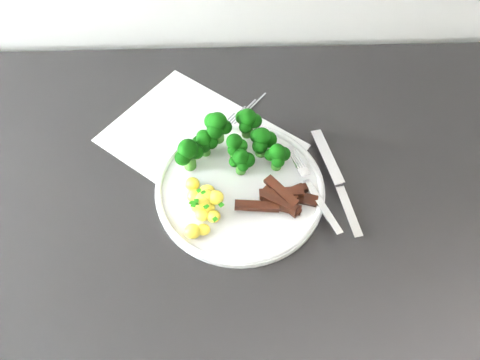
# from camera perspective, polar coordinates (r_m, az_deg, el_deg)

# --- Properties ---
(counter) EXTENTS (2.51, 0.63, 0.94)m
(counter) POSITION_cam_1_polar(r_m,az_deg,el_deg) (1.19, -1.06, -13.21)
(counter) COLOR black
(counter) RESTS_ON ground
(recipe_paper) EXTENTS (0.37, 0.36, 0.00)m
(recipe_paper) POSITION_cam_1_polar(r_m,az_deg,el_deg) (0.82, -4.60, 4.34)
(recipe_paper) COLOR silver
(recipe_paper) RESTS_ON counter
(plate) EXTENTS (0.26, 0.26, 0.02)m
(plate) POSITION_cam_1_polar(r_m,az_deg,el_deg) (0.76, -0.00, -0.97)
(plate) COLOR silver
(plate) RESTS_ON counter
(broccoli) EXTENTS (0.18, 0.11, 0.07)m
(broccoli) POSITION_cam_1_polar(r_m,az_deg,el_deg) (0.76, -0.80, 4.55)
(broccoli) COLOR #306D1E
(broccoli) RESTS_ON plate
(potatoes) EXTENTS (0.06, 0.10, 0.04)m
(potatoes) POSITION_cam_1_polar(r_m,az_deg,el_deg) (0.73, -4.36, -2.78)
(potatoes) COLOR yellow
(potatoes) RESTS_ON plate
(beef_strips) EXTENTS (0.13, 0.07, 0.03)m
(beef_strips) POSITION_cam_1_polar(r_m,az_deg,el_deg) (0.74, 4.95, -2.11)
(beef_strips) COLOR black
(beef_strips) RESTS_ON plate
(fork) EXTENTS (0.07, 0.16, 0.02)m
(fork) POSITION_cam_1_polar(r_m,az_deg,el_deg) (0.75, 8.80, -1.57)
(fork) COLOR silver
(fork) RESTS_ON plate
(knife) EXTENTS (0.06, 0.20, 0.02)m
(knife) POSITION_cam_1_polar(r_m,az_deg,el_deg) (0.77, 11.76, -1.58)
(knife) COLOR silver
(knife) RESTS_ON plate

